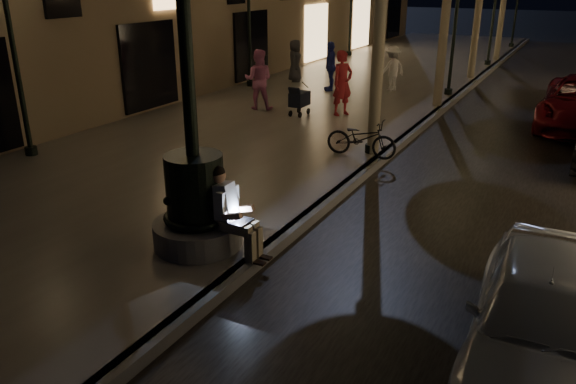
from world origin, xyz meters
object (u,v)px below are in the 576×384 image
Objects in this scene: lamp_left_b at (249,3)px; stroller at (299,99)px; lamp_curb_a at (378,22)px; pedestrian_white at (392,69)px; pedestrian_dark at (295,61)px; bicycle at (361,138)px; pedestrian_red at (343,83)px; lamp_curb_b at (457,6)px; pedestrian_pink at (259,80)px; pedestrian_blue at (330,66)px; fountain_lamppost at (195,185)px; seated_man_laptop at (229,209)px; car_front at (544,317)px; lamp_left_a at (9,23)px.

lamp_left_b is 4.82× the size of stroller.
pedestrian_white is (-2.03, 7.68, -2.23)m from lamp_curb_a.
lamp_curb_a is 1.00× the size of lamp_left_b.
bicycle is (5.95, -8.09, -0.37)m from pedestrian_dark.
pedestrian_red reaches higher than pedestrian_white.
pedestrian_pink is (-4.80, -5.23, -2.10)m from lamp_curb_b.
stroller is at bearing 153.69° from pedestrian_pink.
lamp_left_b is 6.01m from pedestrian_red.
pedestrian_white is at bearing -139.11° from pedestrian_pink.
lamp_left_b reaches higher than pedestrian_dark.
bicycle is at bearing -0.99° from pedestrian_blue.
seated_man_laptop is at bearing 0.00° from fountain_lamppost.
pedestrian_blue is at bearing -29.61° from pedestrian_white.
lamp_curb_a is (0.70, 6.00, 2.02)m from fountain_lamppost.
pedestrian_blue is (3.03, 0.69, -2.15)m from lamp_left_b.
fountain_lamppost reaches higher than pedestrian_red.
lamp_curb_a is 4.44m from pedestrian_red.
pedestrian_white reaches higher than bicycle.
stroller is 0.25× the size of car_front.
pedestrian_white is at bearing 18.37° from lamp_left_b.
lamp_left_b reaches higher than pedestrian_white.
fountain_lamppost reaches higher than pedestrian_white.
fountain_lamppost is 8.98m from stroller.
pedestrian_blue is at bearing -138.05° from pedestrian_dark.
lamp_curb_a is 4.82× the size of stroller.
lamp_curb_b is 2.72× the size of pedestrian_blue.
lamp_left_b is 9.84m from bicycle.
pedestrian_blue is at bearing 102.01° from stroller.
lamp_curb_a is at bearing -40.20° from lamp_left_b.
lamp_curb_b is at bearing 59.79° from stroller.
car_front is at bearing -145.68° from bicycle.
car_front is 12.99m from pedestrian_pink.
car_front is 17.53m from pedestrian_dark.
fountain_lamppost is 3.72× the size of seated_man_laptop.
lamp_curb_b reaches higher than pedestrian_pink.
pedestrian_blue is at bearing 58.73° from pedestrian_red.
seated_man_laptop is 0.29× the size of lamp_left_a.
lamp_left_b is 2.97× the size of pedestrian_white.
lamp_curb_a is 1.00× the size of lamp_curb_b.
lamp_curb_b is 4.78m from pedestrian_blue.
lamp_curb_a is at bearing 122.46° from car_front.
pedestrian_pink is at bearing 4.93° from pedestrian_white.
car_front is 2.04× the size of pedestrian_red.
lamp_left_a is (-7.10, -12.00, 0.00)m from lamp_curb_b.
seated_man_laptop is at bearing -12.78° from pedestrian_blue.
stroller is (-3.26, 2.59, -2.54)m from lamp_curb_a.
stroller is 4.19m from pedestrian_blue.
fountain_lamppost reaches higher than stroller.
lamp_left_a is at bearing -119.30° from stroller.
lamp_curb_b is at bearing -108.41° from pedestrian_dark.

